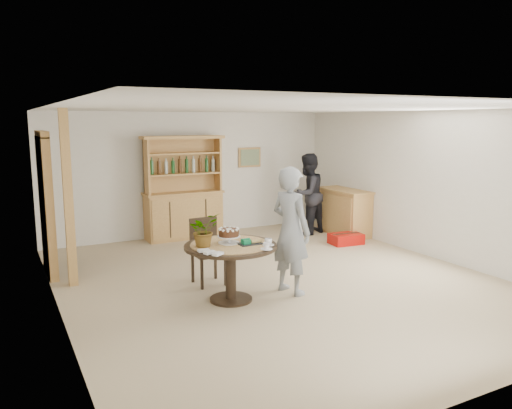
% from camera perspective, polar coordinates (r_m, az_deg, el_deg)
% --- Properties ---
extents(ground, '(7.00, 7.00, 0.00)m').
position_cam_1_polar(ground, '(7.44, 2.56, -8.69)').
color(ground, tan).
rests_on(ground, ground).
extents(room_shell, '(6.04, 7.04, 2.52)m').
position_cam_1_polar(room_shell, '(7.10, 2.65, 4.80)').
color(room_shell, white).
rests_on(room_shell, ground).
extents(doorway, '(0.13, 1.10, 2.18)m').
position_cam_1_polar(doorway, '(8.21, -22.95, 0.24)').
color(doorway, black).
rests_on(doorway, ground).
extents(pine_post, '(0.12, 0.12, 2.50)m').
position_cam_1_polar(pine_post, '(7.42, -20.66, 0.59)').
color(pine_post, tan).
rests_on(pine_post, ground).
extents(hutch, '(1.62, 0.54, 2.04)m').
position_cam_1_polar(hutch, '(10.03, -8.30, 0.05)').
color(hutch, tan).
rests_on(hutch, ground).
extents(sideboard, '(0.54, 1.26, 0.94)m').
position_cam_1_polar(sideboard, '(10.43, 10.05, -0.83)').
color(sideboard, tan).
rests_on(sideboard, ground).
extents(dining_table, '(1.20, 1.20, 0.76)m').
position_cam_1_polar(dining_table, '(6.49, -2.92, -5.85)').
color(dining_table, black).
rests_on(dining_table, ground).
extents(dining_chair, '(0.42, 0.42, 0.95)m').
position_cam_1_polar(dining_chair, '(7.25, -5.69, -4.81)').
color(dining_chair, black).
rests_on(dining_chair, ground).
extents(birthday_cake, '(0.30, 0.30, 0.20)m').
position_cam_1_polar(birthday_cake, '(6.47, -3.13, -3.37)').
color(birthday_cake, white).
rests_on(birthday_cake, dining_table).
extents(flower_vase, '(0.47, 0.44, 0.42)m').
position_cam_1_polar(flower_vase, '(6.32, -6.02, -2.92)').
color(flower_vase, '#3F7233').
rests_on(flower_vase, dining_table).
extents(gift_tray, '(0.30, 0.20, 0.08)m').
position_cam_1_polar(gift_tray, '(6.43, -0.73, -4.33)').
color(gift_tray, black).
rests_on(gift_tray, dining_table).
extents(coffee_cup_a, '(0.15, 0.15, 0.09)m').
position_cam_1_polar(coffee_cup_a, '(6.38, 1.40, -4.32)').
color(coffee_cup_a, white).
rests_on(coffee_cup_a, dining_table).
extents(coffee_cup_b, '(0.15, 0.15, 0.08)m').
position_cam_1_polar(coffee_cup_b, '(6.18, 1.19, -4.82)').
color(coffee_cup_b, white).
rests_on(coffee_cup_b, dining_table).
extents(napkins, '(0.24, 0.33, 0.03)m').
position_cam_1_polar(napkins, '(6.01, -5.23, -5.46)').
color(napkins, white).
rests_on(napkins, dining_table).
extents(teen_boy, '(0.56, 0.72, 1.74)m').
position_cam_1_polar(teen_boy, '(6.74, 4.00, -2.99)').
color(teen_boy, gray).
rests_on(teen_boy, ground).
extents(adult_person, '(0.99, 0.88, 1.67)m').
position_cam_1_polar(adult_person, '(10.32, 5.91, 1.20)').
color(adult_person, black).
rests_on(adult_person, ground).
extents(red_suitcase, '(0.63, 0.45, 0.21)m').
position_cam_1_polar(red_suitcase, '(9.70, 10.24, -3.87)').
color(red_suitcase, '#B90F09').
rests_on(red_suitcase, ground).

